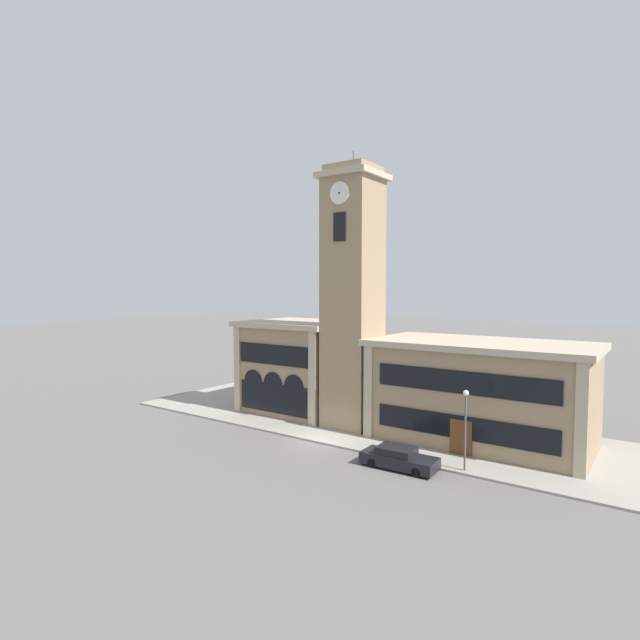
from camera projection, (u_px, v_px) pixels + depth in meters
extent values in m
plane|color=#605E5B|center=(315.00, 443.00, 36.78)|extent=(300.00, 300.00, 0.00)
cube|color=gray|center=(361.00, 422.00, 42.13)|extent=(42.74, 13.16, 0.15)
cube|color=#937A5B|center=(353.00, 305.00, 40.37)|extent=(3.92, 3.92, 20.07)
cube|color=tan|center=(353.00, 177.00, 39.72)|extent=(4.62, 4.62, 0.45)
cube|color=#937A5B|center=(353.00, 170.00, 39.69)|extent=(3.61, 3.61, 0.60)
cylinder|color=#4C4C51|center=(353.00, 159.00, 39.64)|extent=(0.10, 0.10, 1.20)
cylinder|color=silver|center=(340.00, 193.00, 38.19)|extent=(1.73, 0.10, 1.73)
cylinder|color=black|center=(339.00, 193.00, 38.13)|extent=(0.14, 0.04, 0.14)
cylinder|color=silver|center=(332.00, 200.00, 40.98)|extent=(0.10, 1.73, 1.73)
cylinder|color=black|center=(332.00, 200.00, 41.02)|extent=(0.04, 0.14, 0.14)
cube|color=black|center=(340.00, 227.00, 38.36)|extent=(1.10, 0.10, 2.20)
cube|color=#937A5B|center=(301.00, 369.00, 46.34)|extent=(9.19, 7.93, 7.92)
cube|color=tan|center=(301.00, 324.00, 46.07)|extent=(9.89, 8.63, 0.45)
cube|color=tan|center=(237.00, 370.00, 45.50)|extent=(0.70, 0.16, 7.92)
cube|color=tan|center=(312.00, 380.00, 40.61)|extent=(0.70, 0.16, 7.92)
cube|color=black|center=(273.00, 355.00, 42.96)|extent=(7.54, 0.10, 1.74)
cube|color=black|center=(273.00, 398.00, 43.20)|extent=(7.35, 0.10, 2.53)
cylinder|color=black|center=(253.00, 381.00, 44.44)|extent=(2.02, 0.06, 2.02)
cylinder|color=black|center=(273.00, 384.00, 43.12)|extent=(2.02, 0.06, 2.02)
cylinder|color=black|center=(294.00, 387.00, 41.79)|extent=(2.02, 0.06, 2.02)
cube|color=#937A5B|center=(480.00, 395.00, 36.76)|extent=(15.11, 7.93, 7.09)
cube|color=tan|center=(481.00, 344.00, 36.52)|extent=(15.81, 8.63, 0.45)
cube|color=tan|center=(368.00, 393.00, 37.63)|extent=(0.70, 0.16, 7.09)
cube|color=tan|center=(581.00, 422.00, 29.33)|extent=(0.70, 0.16, 7.09)
cube|color=black|center=(462.00, 382.00, 33.40)|extent=(12.39, 0.10, 1.56)
cube|color=#5B3319|center=(461.00, 439.00, 33.63)|extent=(1.50, 0.12, 2.55)
cube|color=black|center=(461.00, 427.00, 33.59)|extent=(12.39, 0.10, 1.59)
cube|color=black|center=(399.00, 460.00, 31.55)|extent=(4.87, 2.01, 0.72)
cube|color=black|center=(396.00, 450.00, 31.62)|extent=(2.36, 1.75, 0.48)
cube|color=black|center=(396.00, 450.00, 31.62)|extent=(2.27, 1.78, 0.36)
cylinder|color=black|center=(426.00, 465.00, 31.42)|extent=(0.61, 0.24, 0.61)
cylinder|color=black|center=(416.00, 473.00, 30.05)|extent=(0.61, 0.24, 0.61)
cylinder|color=black|center=(384.00, 456.00, 33.07)|extent=(0.61, 0.24, 0.61)
cylinder|color=black|center=(372.00, 463.00, 31.70)|extent=(0.61, 0.24, 0.61)
cylinder|color=#4C4C51|center=(465.00, 433.00, 30.68)|extent=(0.12, 0.12, 4.66)
sphere|color=silver|center=(466.00, 393.00, 30.53)|extent=(0.36, 0.36, 0.36)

